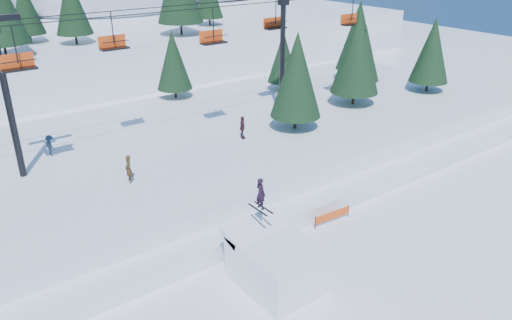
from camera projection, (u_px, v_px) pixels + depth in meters
ground at (305, 296)px, 25.72m from camera, size 160.00×160.00×0.00m
mid_shelf at (150, 160)px, 38.40m from camera, size 70.00×22.00×2.50m
berm at (221, 222)px, 31.36m from camera, size 70.00×6.00×1.10m
jump_kicker at (276, 261)px, 26.22m from camera, size 3.66×4.98×5.60m
chairlift at (166, 51)px, 36.27m from camera, size 46.00×3.21×10.28m
conifer_stand at (182, 82)px, 38.35m from camera, size 63.07×17.99×8.55m
distant_skiers at (143, 143)px, 36.04m from camera, size 34.71×8.31×1.84m
banner_near at (332, 215)px, 32.11m from camera, size 2.85×0.25×0.90m
banner_far at (362, 179)px, 36.90m from camera, size 2.80×0.66×0.90m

